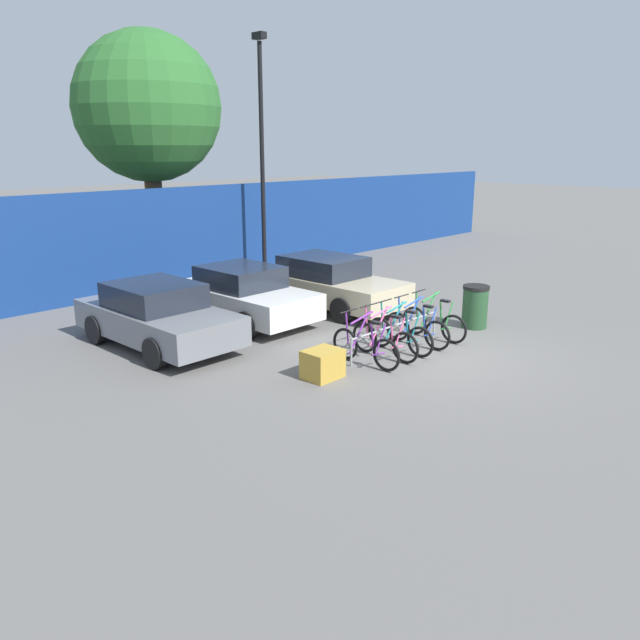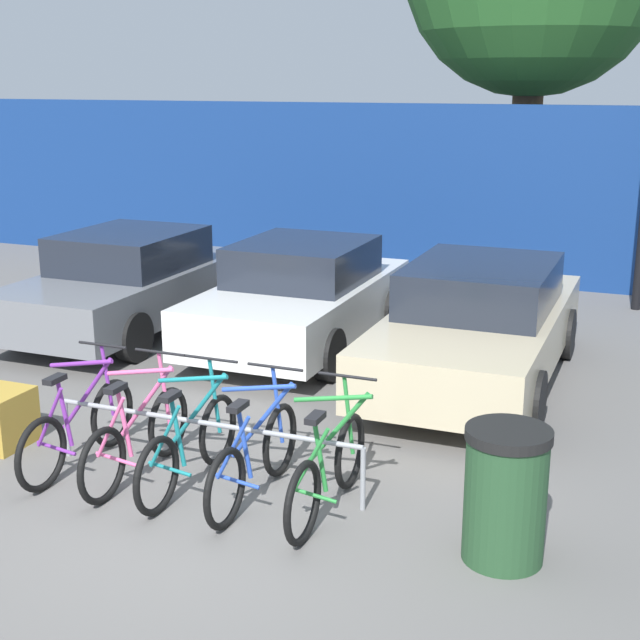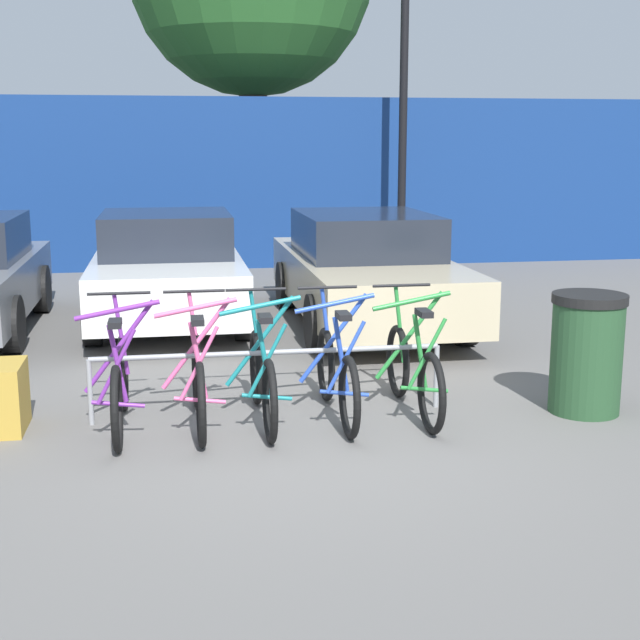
# 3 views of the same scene
# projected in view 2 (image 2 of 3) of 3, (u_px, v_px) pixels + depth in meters

# --- Properties ---
(ground_plane) EXTENTS (120.00, 120.00, 0.00)m
(ground_plane) POSITION_uv_depth(u_px,v_px,m) (188.00, 519.00, 7.22)
(ground_plane) COLOR #605E5B
(hoarding_wall) EXTENTS (36.00, 0.16, 3.03)m
(hoarding_wall) POSITION_uv_depth(u_px,v_px,m) (463.00, 194.00, 15.33)
(hoarding_wall) COLOR navy
(hoarding_wall) RESTS_ON ground
(bike_rack) EXTENTS (2.98, 0.04, 0.57)m
(bike_rack) POSITION_uv_depth(u_px,v_px,m) (204.00, 431.00, 7.77)
(bike_rack) COLOR gray
(bike_rack) RESTS_ON ground
(bicycle_purple) EXTENTS (0.68, 1.71, 1.05)m
(bicycle_purple) POSITION_uv_depth(u_px,v_px,m) (79.00, 428.00, 8.10)
(bicycle_purple) COLOR black
(bicycle_purple) RESTS_ON ground
(bicycle_pink) EXTENTS (0.68, 1.71, 1.05)m
(bicycle_pink) POSITION_uv_depth(u_px,v_px,m) (137.00, 437.00, 7.88)
(bicycle_pink) COLOR black
(bicycle_pink) RESTS_ON ground
(bicycle_teal) EXTENTS (0.68, 1.71, 1.05)m
(bicycle_teal) POSITION_uv_depth(u_px,v_px,m) (189.00, 446.00, 7.69)
(bicycle_teal) COLOR black
(bicycle_teal) RESTS_ON ground
(bicycle_blue) EXTENTS (0.68, 1.71, 1.05)m
(bicycle_blue) POSITION_uv_depth(u_px,v_px,m) (254.00, 457.00, 7.47)
(bicycle_blue) COLOR black
(bicycle_blue) RESTS_ON ground
(bicycle_green) EXTENTS (0.68, 1.71, 1.05)m
(bicycle_green) POSITION_uv_depth(u_px,v_px,m) (328.00, 470.00, 7.23)
(bicycle_green) COLOR black
(bicycle_green) RESTS_ON ground
(car_grey) EXTENTS (1.91, 4.09, 1.40)m
(car_grey) POSITION_uv_depth(u_px,v_px,m) (128.00, 282.00, 12.43)
(car_grey) COLOR slate
(car_grey) RESTS_ON ground
(car_white) EXTENTS (1.91, 3.92, 1.40)m
(car_white) POSITION_uv_depth(u_px,v_px,m) (301.00, 296.00, 11.68)
(car_white) COLOR silver
(car_white) RESTS_ON ground
(car_beige) EXTENTS (1.91, 4.52, 1.40)m
(car_beige) POSITION_uv_depth(u_px,v_px,m) (478.00, 324.00, 10.34)
(car_beige) COLOR #C1B28E
(car_beige) RESTS_ON ground
(trash_bin) EXTENTS (0.63, 0.63, 1.03)m
(trash_bin) POSITION_uv_depth(u_px,v_px,m) (505.00, 494.00, 6.49)
(trash_bin) COLOR #234728
(trash_bin) RESTS_ON ground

